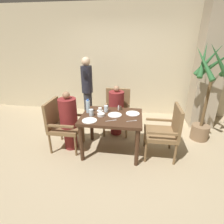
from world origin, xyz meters
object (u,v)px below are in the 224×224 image
at_px(glass_tall_near, 91,113).
at_px(water_bottle, 88,106).
at_px(chair_right_side, 166,130).
at_px(standing_host, 87,88).
at_px(bowl_small, 101,115).
at_px(plate_main_left, 115,115).
at_px(plate_main_right, 89,121).
at_px(plate_dessert_center, 133,113).
at_px(potted_palm, 208,96).
at_px(glass_tall_mid, 106,109).
at_px(chair_far_side, 117,109).
at_px(teacup_with_saucer, 100,110).
at_px(diner_in_far_chair, 116,110).
at_px(diner_in_left_chair, 69,120).
at_px(chair_left_side, 62,123).

bearing_deg(glass_tall_near, water_bottle, 124.99).
bearing_deg(chair_right_side, standing_host, 143.35).
distance_m(chair_right_side, bowl_small, 1.15).
xyz_separation_m(plate_main_left, plate_main_right, (-0.38, -0.29, 0.00)).
bearing_deg(plate_main_right, plate_dessert_center, 29.69).
xyz_separation_m(potted_palm, glass_tall_mid, (-1.91, -0.54, -0.16)).
xyz_separation_m(chair_far_side, glass_tall_near, (-0.35, -0.88, 0.27)).
height_order(chair_right_side, teacup_with_saucer, chair_right_side).
xyz_separation_m(diner_in_far_chair, standing_host, (-0.80, 0.62, 0.29)).
bearing_deg(glass_tall_mid, plate_main_right, -115.40).
height_order(chair_far_side, diner_in_far_chair, diner_in_far_chair).
bearing_deg(potted_palm, glass_tall_mid, -164.23).
xyz_separation_m(diner_in_left_chair, bowl_small, (0.62, -0.04, 0.17)).
bearing_deg(standing_host, plate_dessert_center, -45.21).
bearing_deg(diner_in_far_chair, chair_far_side, 90.00).
distance_m(standing_host, plate_main_right, 1.63).
xyz_separation_m(diner_in_far_chair, plate_main_left, (0.05, -0.65, 0.17)).
relative_size(chair_right_side, plate_dessert_center, 3.89).
xyz_separation_m(plate_main_left, teacup_with_saucer, (-0.30, 0.16, 0.02)).
xyz_separation_m(standing_host, plate_dessert_center, (1.16, -1.16, -0.12)).
distance_m(diner_in_far_chair, water_bottle, 0.80).
relative_size(chair_far_side, teacup_with_saucer, 7.96).
bearing_deg(chair_far_side, chair_left_side, -138.87).
xyz_separation_m(bowl_small, glass_tall_mid, (0.05, 0.20, 0.04)).
bearing_deg(potted_palm, chair_far_side, 175.94).
height_order(diner_in_far_chair, glass_tall_mid, diner_in_far_chair).
relative_size(chair_right_side, water_bottle, 3.75).
bearing_deg(chair_left_side, bowl_small, -2.99).
bearing_deg(chair_right_side, plate_dessert_center, 167.55).
bearing_deg(plate_dessert_center, diner_in_left_chair, -173.66).
distance_m(standing_host, plate_dessert_center, 1.65).
xyz_separation_m(plate_main_left, plate_dessert_center, (0.31, 0.11, 0.00)).
height_order(diner_in_left_chair, teacup_with_saucer, diner_in_left_chair).
bearing_deg(teacup_with_saucer, diner_in_left_chair, -161.60).
bearing_deg(glass_tall_mid, plate_dessert_center, -3.52).
bearing_deg(chair_left_side, glass_tall_mid, 11.00).
relative_size(plate_dessert_center, bowl_small, 1.90).
distance_m(standing_host, glass_tall_mid, 1.32).
distance_m(chair_left_side, chair_far_side, 1.25).
distance_m(chair_right_side, potted_palm, 1.17).
distance_m(diner_in_far_chair, plate_dessert_center, 0.68).
bearing_deg(chair_right_side, plate_main_right, -168.28).
xyz_separation_m(diner_in_left_chair, chair_far_side, (0.80, 0.82, -0.06)).
bearing_deg(chair_far_side, teacup_with_saucer, -110.94).
bearing_deg(diner_in_left_chair, plate_dessert_center, 6.34).
xyz_separation_m(diner_in_far_chair, plate_dessert_center, (0.36, -0.55, 0.17)).
height_order(chair_far_side, plate_main_left, chair_far_side).
xyz_separation_m(diner_in_left_chair, plate_dessert_center, (1.16, 0.13, 0.15)).
distance_m(teacup_with_saucer, bowl_small, 0.23).
bearing_deg(diner_in_left_chair, chair_left_side, 180.00).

